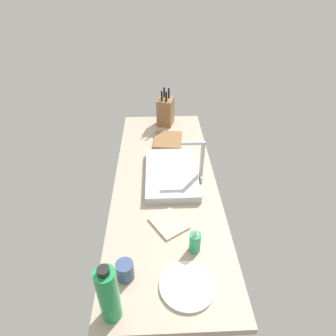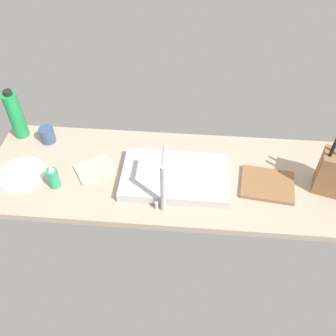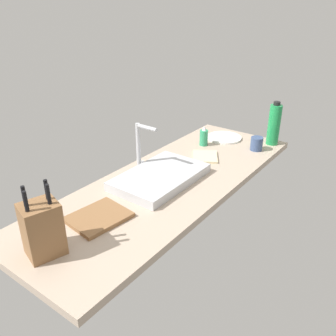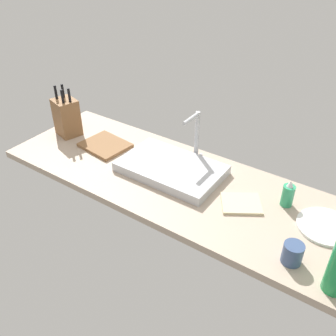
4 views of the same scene
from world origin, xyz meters
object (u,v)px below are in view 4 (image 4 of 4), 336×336
Objects in this scene: cutting_board at (105,145)px; knife_block at (67,117)px; coffee_mug at (293,253)px; dish_towel at (241,203)px; sink_basin at (171,168)px; soap_bottle at (288,195)px; dinner_plate at (325,226)px; faucet at (195,133)px.

knife_block is at bearing -178.40° from cutting_board.
dish_towel is at bearing 146.07° from coffee_mug.
sink_basin is 39.02cm from dish_towel.
dish_towel is (38.85, -3.22, -1.68)cm from sink_basin.
cutting_board is 98.33cm from soap_bottle.
sink_basin is at bearing -172.01° from soap_bottle.
cutting_board reaches higher than dinner_plate.
faucet reaches higher than coffee_mug.
dinner_plate is 34.67cm from dish_towel.
faucet is 42.95cm from dish_towel.
cutting_board is 81.93cm from dish_towel.
knife_block is (-69.99, -0.96, 8.39)cm from sink_basin.
knife_block is 125.28cm from soap_bottle.
faucet reaches higher than sink_basin.
faucet is 1.57× the size of dish_towel.
faucet is at bearing 29.19° from knife_block.
faucet is 1.10× the size of cutting_board.
sink_basin is 73.07cm from dinner_plate.
dish_towel is at bearing 15.10° from knife_block.
knife_block reaches higher than cutting_board.
dinner_plate is 26.02cm from coffee_mug.
soap_bottle is (97.91, 7.91, 4.54)cm from cutting_board.
soap_bottle is (51.51, -8.13, -10.10)cm from faucet.
dinner_plate is (142.99, 3.71, -10.08)cm from knife_block.
dish_towel is (81.87, -3.01, -0.30)cm from cutting_board.
coffee_mug is at bearing -30.86° from faucet.
faucet is 75.45cm from coffee_mug.
knife_block reaches higher than sink_basin.
dish_towel is (35.48, -19.05, -14.95)cm from faucet.
dinner_plate is 1.35× the size of dish_towel.
dinner_plate is at bearing 1.46° from cutting_board.
knife_block is at bearing -167.10° from faucet.
sink_basin is 70.49cm from knife_block.
knife_block is 1.18× the size of cutting_board.
soap_bottle is at bearing 20.26° from knife_block.
sink_basin is 3.88× the size of soap_bottle.
dish_towel is 2.05× the size of coffee_mug.
soap_bottle reaches higher than cutting_board.
dinner_plate is (18.12, -4.96, -4.84)cm from soap_bottle.
cutting_board is at bearing -179.72° from sink_basin.
faucet is at bearing 77.96° from sink_basin.
sink_basin is at bearing 17.08° from knife_block.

